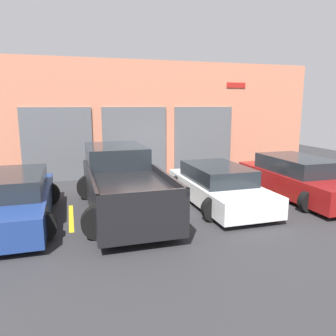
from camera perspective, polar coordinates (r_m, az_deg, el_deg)
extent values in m
plane|color=#2D2D30|center=(11.13, -1.65, -4.53)|extent=(28.00, 28.00, 0.00)
cube|color=#D17A5B|center=(13.95, -5.31, 8.48)|extent=(15.87, 0.60, 4.75)
cube|color=#595B60|center=(13.40, -18.68, 3.83)|extent=(2.65, 0.08, 2.88)
cube|color=#595B60|center=(13.65, -5.77, 4.47)|extent=(2.65, 0.08, 2.88)
cube|color=#595B60|center=(14.54, 6.13, 4.86)|extent=(2.65, 0.08, 2.88)
cube|color=#B21E19|center=(15.15, 11.77, 13.95)|extent=(0.90, 0.03, 0.22)
cube|color=black|center=(9.15, -7.72, -3.74)|extent=(1.90, 5.34, 0.90)
cube|color=#1E2328|center=(10.42, -9.13, 2.24)|extent=(1.74, 2.40, 0.60)
cube|color=black|center=(7.76, -13.03, -2.48)|extent=(0.08, 2.93, 0.18)
cube|color=black|center=(8.08, -0.07, -1.68)|extent=(0.08, 2.93, 0.18)
cube|color=black|center=(6.51, -4.11, -4.81)|extent=(1.90, 0.08, 0.18)
cylinder|color=black|center=(10.73, -13.54, -3.26)|extent=(0.78, 0.22, 0.78)
cylinder|color=black|center=(10.94, -4.74, -2.71)|extent=(0.78, 0.22, 0.78)
cylinder|color=black|center=(7.56, -11.98, -9.23)|extent=(0.78, 0.22, 0.78)
cylinder|color=black|center=(7.86, 0.40, -8.19)|extent=(0.78, 0.22, 0.78)
cube|color=white|center=(10.04, 8.70, -3.84)|extent=(1.74, 4.37, 0.56)
cube|color=#1E2328|center=(10.02, 8.52, -0.85)|extent=(1.53, 2.41, 0.47)
cylinder|color=black|center=(11.00, 2.07, -2.94)|extent=(0.66, 0.22, 0.66)
cylinder|color=black|center=(11.57, 9.20, -2.39)|extent=(0.66, 0.22, 0.66)
cylinder|color=black|center=(8.58, 7.99, -7.09)|extent=(0.66, 0.22, 0.66)
cylinder|color=black|center=(9.30, 16.55, -6.02)|extent=(0.66, 0.22, 0.66)
cube|color=maroon|center=(11.54, 21.69, -2.33)|extent=(1.75, 4.70, 0.67)
cube|color=#1E2328|center=(11.51, 21.53, 0.60)|extent=(1.54, 2.58, 0.49)
cylinder|color=black|center=(12.30, 14.63, -1.88)|extent=(0.62, 0.22, 0.62)
cylinder|color=black|center=(13.15, 20.34, -1.39)|extent=(0.62, 0.22, 0.62)
cylinder|color=black|center=(10.01, 23.33, -5.36)|extent=(0.62, 0.22, 0.62)
cube|color=navy|center=(9.22, -25.65, -5.89)|extent=(1.84, 4.53, 0.64)
cube|color=#1E2328|center=(9.19, -25.83, -2.33)|extent=(1.62, 2.49, 0.48)
cylinder|color=black|center=(10.51, -20.09, -4.27)|extent=(0.66, 0.22, 0.66)
cylinder|color=black|center=(7.83, -21.14, -9.52)|extent=(0.66, 0.22, 0.66)
cube|color=gold|center=(9.24, -16.51, -8.25)|extent=(0.12, 2.20, 0.01)
cube|color=gold|center=(9.65, 0.87, -6.95)|extent=(0.12, 2.20, 0.01)
cube|color=gold|center=(10.83, 15.53, -5.34)|extent=(0.12, 2.20, 0.01)
cube|color=gold|center=(12.57, 26.68, -3.88)|extent=(0.12, 2.20, 0.01)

